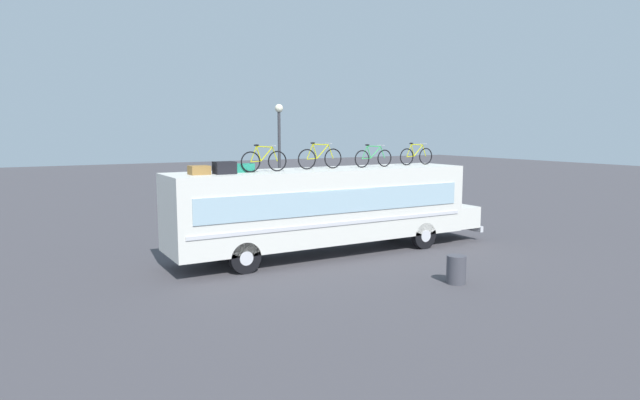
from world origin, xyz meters
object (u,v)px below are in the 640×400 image
object	(u,v)px
luggage_bag_3	(244,168)
rooftop_bicycle_2	(320,158)
street_lamp	(279,147)
rooftop_bicycle_1	(264,160)
rooftop_bicycle_4	(416,156)
luggage_bag_1	(199,170)
trash_bin	(456,269)
rooftop_bicycle_3	(373,158)
luggage_bag_2	(225,168)
bus	(328,206)

from	to	relation	value
luggage_bag_3	rooftop_bicycle_2	xyz separation A→B (m)	(2.98, 0.09, 0.26)
rooftop_bicycle_2	street_lamp	distance (m)	6.48
luggage_bag_3	street_lamp	distance (m)	7.79
rooftop_bicycle_1	rooftop_bicycle_4	size ratio (longest dim) A/B	1.01
luggage_bag_1	luggage_bag_3	bearing A→B (deg)	6.33
trash_bin	rooftop_bicycle_3	bearing A→B (deg)	82.84
luggage_bag_1	trash_bin	xyz separation A→B (m)	(6.12, -5.16, -2.86)
luggage_bag_2	luggage_bag_3	distance (m)	0.90
luggage_bag_2	rooftop_bicycle_3	xyz separation A→B (m)	(6.01, 0.25, 0.17)
luggage_bag_3	rooftop_bicycle_4	size ratio (longest dim) A/B	0.40
trash_bin	bus	bearing A→B (deg)	103.79
bus	rooftop_bicycle_1	xyz separation A→B (m)	(-2.60, -0.15, 1.73)
rooftop_bicycle_2	trash_bin	bearing A→B (deg)	-74.00
luggage_bag_2	rooftop_bicycle_4	bearing A→B (deg)	3.48
rooftop_bicycle_1	trash_bin	size ratio (longest dim) A/B	1.98
luggage_bag_1	rooftop_bicycle_1	xyz separation A→B (m)	(2.23, -0.03, 0.25)
bus	rooftop_bicycle_4	world-z (taller)	rooftop_bicycle_4
rooftop_bicycle_3	bus	bearing A→B (deg)	178.13
rooftop_bicycle_1	luggage_bag_1	bearing A→B (deg)	179.22
rooftop_bicycle_4	trash_bin	bearing A→B (deg)	-118.36
rooftop_bicycle_3	rooftop_bicycle_4	world-z (taller)	rooftop_bicycle_4
rooftop_bicycle_1	street_lamp	world-z (taller)	street_lamp
luggage_bag_2	luggage_bag_3	world-z (taller)	luggage_bag_2
bus	rooftop_bicycle_2	world-z (taller)	rooftop_bicycle_2
bus	luggage_bag_3	xyz separation A→B (m)	(-3.24, 0.05, 1.49)
luggage_bag_3	trash_bin	size ratio (longest dim) A/B	0.78
rooftop_bicycle_1	rooftop_bicycle_3	xyz separation A→B (m)	(4.55, 0.09, -0.02)
rooftop_bicycle_1	trash_bin	world-z (taller)	rooftop_bicycle_1
rooftop_bicycle_2	street_lamp	world-z (taller)	street_lamp
luggage_bag_1	street_lamp	world-z (taller)	street_lamp
luggage_bag_1	trash_bin	world-z (taller)	luggage_bag_1
rooftop_bicycle_1	rooftop_bicycle_4	distance (m)	6.86
luggage_bag_2	trash_bin	xyz separation A→B (m)	(5.35, -4.96, -2.92)
rooftop_bicycle_2	rooftop_bicycle_4	size ratio (longest dim) A/B	1.10
street_lamp	rooftop_bicycle_1	bearing A→B (deg)	-119.56
rooftop_bicycle_1	rooftop_bicycle_3	size ratio (longest dim) A/B	0.99
rooftop_bicycle_4	street_lamp	bearing A→B (deg)	116.23
luggage_bag_1	luggage_bag_2	bearing A→B (deg)	-14.30
luggage_bag_2	rooftop_bicycle_1	bearing A→B (deg)	6.51
luggage_bag_2	rooftop_bicycle_2	size ratio (longest dim) A/B	0.36
bus	street_lamp	xyz separation A→B (m)	(1.15, 6.47, 1.94)
luggage_bag_2	rooftop_bicycle_4	distance (m)	8.32
rooftop_bicycle_2	street_lamp	xyz separation A→B (m)	(1.41, 6.32, 0.20)
luggage_bag_3	rooftop_bicycle_4	distance (m)	7.49
rooftop_bicycle_2	rooftop_bicycle_4	xyz separation A→B (m)	(4.51, 0.05, -0.03)
bus	luggage_bag_3	distance (m)	3.57
bus	trash_bin	distance (m)	5.61
luggage_bag_1	rooftop_bicycle_2	xyz separation A→B (m)	(4.57, 0.26, 0.26)
trash_bin	rooftop_bicycle_2	bearing A→B (deg)	106.00
bus	luggage_bag_2	distance (m)	4.35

